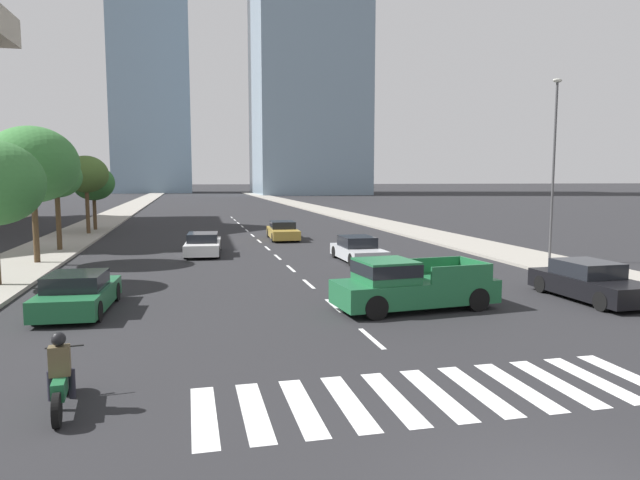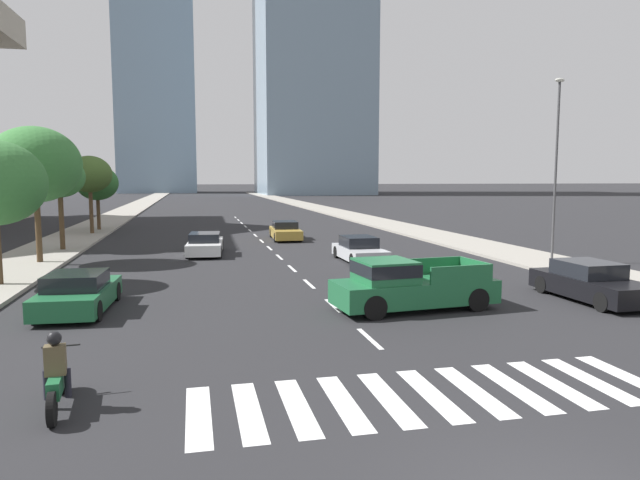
# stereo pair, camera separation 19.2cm
# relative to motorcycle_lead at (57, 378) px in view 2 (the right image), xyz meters

# --- Properties ---
(sidewalk_east) EXTENTS (4.00, 260.00, 0.15)m
(sidewalk_east) POSITION_rel_motorcycle_lead_xyz_m (19.76, 24.99, -0.51)
(sidewalk_east) COLOR gray
(sidewalk_east) RESTS_ON ground
(sidewalk_west) EXTENTS (4.00, 260.00, 0.15)m
(sidewalk_west) POSITION_rel_motorcycle_lead_xyz_m (-5.70, 24.99, -0.51)
(sidewalk_west) COLOR gray
(sidewalk_west) RESTS_ON ground
(crosswalk_near) EXTENTS (9.45, 2.79, 0.01)m
(crosswalk_near) POSITION_rel_motorcycle_lead_xyz_m (7.03, -0.89, -0.58)
(crosswalk_near) COLOR silver
(crosswalk_near) RESTS_ON ground
(lane_divider_center) EXTENTS (0.14, 50.00, 0.01)m
(lane_divider_center) POSITION_rel_motorcycle_lead_xyz_m (7.03, 27.11, -0.58)
(lane_divider_center) COLOR silver
(lane_divider_center) RESTS_ON ground
(motorcycle_lead) EXTENTS (0.70, 2.21, 1.49)m
(motorcycle_lead) POSITION_rel_motorcycle_lead_xyz_m (0.00, 0.00, 0.00)
(motorcycle_lead) COLOR black
(motorcycle_lead) RESTS_ON ground
(pickup_truck) EXTENTS (5.42, 2.45, 1.67)m
(pickup_truck) POSITION_rel_motorcycle_lead_xyz_m (9.21, 6.00, 0.23)
(pickup_truck) COLOR #1E6038
(pickup_truck) RESTS_ON ground
(sedan_gold_0) EXTENTS (2.06, 4.87, 1.25)m
(sedan_gold_0) POSITION_rel_motorcycle_lead_xyz_m (8.78, 27.87, -0.00)
(sedan_gold_0) COLOR #B28E38
(sedan_gold_0) RESTS_ON ground
(sedan_green_1) EXTENTS (2.15, 4.45, 1.28)m
(sedan_green_1) POSITION_rel_motorcycle_lead_xyz_m (-1.12, 8.10, 0.01)
(sedan_green_1) COLOR #1E6038
(sedan_green_1) RESTS_ON ground
(sedan_silver_2) EXTENTS (1.90, 4.47, 1.27)m
(sedan_silver_2) POSITION_rel_motorcycle_lead_xyz_m (10.82, 16.67, -0.00)
(sedan_silver_2) COLOR #B7BABF
(sedan_silver_2) RESTS_ON ground
(sedan_white_3) EXTENTS (2.21, 4.92, 1.23)m
(sedan_white_3) POSITION_rel_motorcycle_lead_xyz_m (3.15, 21.06, -0.01)
(sedan_white_3) COLOR silver
(sedan_white_3) RESTS_ON ground
(sedan_black_4) EXTENTS (1.99, 4.59, 1.35)m
(sedan_black_4) POSITION_rel_motorcycle_lead_xyz_m (16.02, 5.97, 0.04)
(sedan_black_4) COLOR black
(sedan_black_4) RESTS_ON ground
(street_lamp_east) EXTENTS (0.50, 0.24, 8.93)m
(street_lamp_east) POSITION_rel_motorcycle_lead_xyz_m (20.06, 13.91, 4.65)
(street_lamp_east) COLOR #3F3F42
(street_lamp_east) RESTS_ON sidewalk_east
(street_tree_second) EXTENTS (4.33, 4.33, 6.60)m
(street_tree_second) POSITION_rel_motorcycle_lead_xyz_m (-4.90, 19.01, 4.31)
(street_tree_second) COLOR #4C3823
(street_tree_second) RESTS_ON sidewalk_west
(street_tree_third) EXTENTS (2.81, 2.81, 5.38)m
(street_tree_third) POSITION_rel_motorcycle_lead_xyz_m (-4.90, 24.09, 3.72)
(street_tree_third) COLOR #4C3823
(street_tree_third) RESTS_ON sidewalk_west
(street_tree_fourth) EXTENTS (3.20, 3.20, 5.76)m
(street_tree_fourth) POSITION_rel_motorcycle_lead_xyz_m (-4.90, 33.97, 3.94)
(street_tree_fourth) COLOR #4C3823
(street_tree_fourth) RESTS_ON sidewalk_west
(street_tree_fifth) EXTENTS (3.27, 3.27, 5.12)m
(street_tree_fifth) POSITION_rel_motorcycle_lead_xyz_m (-4.90, 37.22, 3.28)
(street_tree_fifth) COLOR #4C3823
(street_tree_fifth) RESTS_ON sidewalk_west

